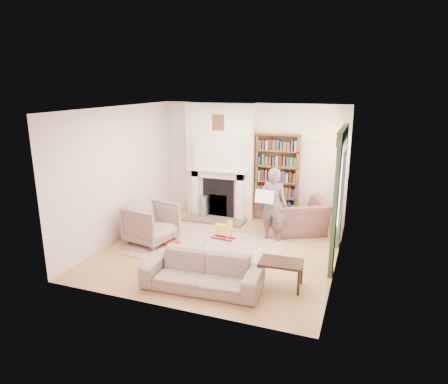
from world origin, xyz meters
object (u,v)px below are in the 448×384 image
at_px(sofa, 202,272).
at_px(paraffin_heater, 203,207).
at_px(rocking_horse, 223,230).
at_px(armchair_left, 151,223).
at_px(coffee_table, 281,274).
at_px(bookcase, 277,174).
at_px(man_reading, 274,204).
at_px(armchair_reading, 299,217).

xyz_separation_m(sofa, paraffin_heater, (-1.38, 3.27, -0.01)).
bearing_deg(rocking_horse, armchair_left, -148.95).
xyz_separation_m(coffee_table, paraffin_heater, (-2.57, 2.78, 0.05)).
xyz_separation_m(bookcase, man_reading, (0.21, -1.19, -0.39)).
bearing_deg(coffee_table, bookcase, 101.92).
height_order(bookcase, armchair_left, bookcase).
relative_size(sofa, coffee_table, 2.76).
bearing_deg(sofa, coffee_table, 18.48).
bearing_deg(man_reading, armchair_reading, -122.91).
relative_size(armchair_reading, man_reading, 0.74).
relative_size(armchair_left, rocking_horse, 1.80).
bearing_deg(rocking_horse, sofa, -72.76).
bearing_deg(sofa, man_reading, 72.91).
xyz_separation_m(armchair_reading, man_reading, (-0.45, -0.60, 0.41)).
bearing_deg(man_reading, rocking_horse, 24.12).
relative_size(armchair_reading, paraffin_heater, 2.11).
bearing_deg(rocking_horse, bookcase, 69.01).
bearing_deg(rocking_horse, coffee_table, -38.80).
relative_size(armchair_left, coffee_table, 1.30).
bearing_deg(paraffin_heater, rocking_horse, -50.96).
relative_size(paraffin_heater, rocking_horse, 1.09).
distance_m(man_reading, coffee_table, 2.13).
relative_size(armchair_reading, sofa, 0.60).
relative_size(coffee_table, paraffin_heater, 1.27).
height_order(bookcase, armchair_reading, bookcase).
xyz_separation_m(sofa, man_reading, (0.59, 2.45, 0.51)).
relative_size(sofa, man_reading, 1.23).
xyz_separation_m(sofa, rocking_horse, (-0.42, 2.08, -0.06)).
bearing_deg(bookcase, armchair_reading, -41.98).
xyz_separation_m(bookcase, armchair_left, (-2.16, -2.20, -0.76)).
bearing_deg(sofa, paraffin_heater, 109.33).
bearing_deg(bookcase, man_reading, -79.99).
xyz_separation_m(armchair_left, coffee_table, (2.97, -0.96, -0.19)).
distance_m(bookcase, coffee_table, 3.40).
distance_m(paraffin_heater, rocking_horse, 1.53).
bearing_deg(coffee_table, rocking_horse, 132.69).
distance_m(armchair_reading, paraffin_heater, 2.43).
relative_size(armchair_left, sofa, 0.47).
relative_size(sofa, paraffin_heater, 3.51).
height_order(sofa, man_reading, man_reading).
bearing_deg(sofa, armchair_reading, 67.61).
xyz_separation_m(armchair_reading, coffee_table, (0.16, -2.56, -0.15)).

